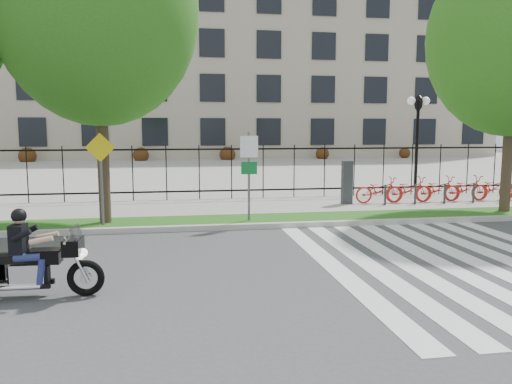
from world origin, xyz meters
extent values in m
plane|color=#3E3E40|center=(0.00, 0.00, 0.00)|extent=(120.00, 120.00, 0.00)
cube|color=#ABA8A1|center=(0.00, 4.10, 0.07)|extent=(60.00, 0.20, 0.15)
cube|color=#194912|center=(0.00, 4.95, 0.07)|extent=(60.00, 1.50, 0.15)
cube|color=gray|center=(0.00, 7.45, 0.07)|extent=(60.00, 3.50, 0.15)
cube|color=gray|center=(0.00, 25.00, 0.05)|extent=(80.00, 34.00, 0.10)
cube|color=gray|center=(0.00, 45.00, 10.00)|extent=(60.00, 20.00, 20.00)
cylinder|color=black|center=(10.00, 12.00, 2.00)|extent=(0.14, 0.14, 4.00)
cylinder|color=black|center=(10.00, 12.00, 3.90)|extent=(0.06, 0.70, 0.70)
sphere|color=white|center=(9.65, 12.00, 4.00)|extent=(0.36, 0.36, 0.36)
sphere|color=white|center=(10.35, 12.00, 4.00)|extent=(0.36, 0.36, 0.36)
cylinder|color=#3A2820|center=(-2.83, 4.95, 2.21)|extent=(0.32, 0.32, 4.13)
ellipsoid|color=#1B5D15|center=(-2.83, 4.95, 5.89)|extent=(5.36, 5.36, 6.17)
cylinder|color=#3A2820|center=(9.46, 4.95, 2.04)|extent=(0.32, 0.32, 3.79)
cube|color=#2D2D33|center=(5.00, 7.20, 0.90)|extent=(0.35, 0.25, 1.50)
imported|color=red|center=(6.20, 7.20, 0.61)|extent=(1.75, 0.61, 0.92)
cylinder|color=#2D2D33|center=(6.20, 6.70, 0.50)|extent=(0.08, 0.08, 0.70)
imported|color=red|center=(7.30, 7.20, 0.61)|extent=(1.75, 0.61, 0.92)
cylinder|color=#2D2D33|center=(7.30, 6.70, 0.50)|extent=(0.08, 0.08, 0.70)
imported|color=red|center=(8.40, 7.20, 0.61)|extent=(1.75, 0.61, 0.92)
cylinder|color=#2D2D33|center=(8.40, 6.70, 0.50)|extent=(0.08, 0.08, 0.70)
imported|color=red|center=(9.50, 7.20, 0.61)|extent=(1.75, 0.61, 0.92)
cylinder|color=#2D2D33|center=(9.50, 6.70, 0.50)|extent=(0.08, 0.08, 0.70)
imported|color=red|center=(10.60, 7.20, 0.61)|extent=(1.75, 0.61, 0.92)
cylinder|color=#2D2D33|center=(10.60, 6.70, 0.50)|extent=(0.08, 0.08, 0.70)
cylinder|color=#59595B|center=(1.17, 4.60, 1.40)|extent=(0.07, 0.07, 2.50)
cube|color=white|center=(1.17, 4.56, 2.25)|extent=(0.50, 0.03, 0.60)
cube|color=#0C6626|center=(1.17, 4.56, 1.65)|extent=(0.45, 0.03, 0.35)
cylinder|color=#59595B|center=(-2.85, 4.60, 1.35)|extent=(0.07, 0.07, 2.40)
cube|color=yellow|center=(-2.85, 4.56, 2.25)|extent=(0.78, 0.03, 0.78)
torus|color=black|center=(-2.38, -0.94, 0.30)|extent=(0.61, 0.14, 0.61)
cube|color=black|center=(-2.56, -0.93, 0.84)|extent=(0.28, 0.50, 0.27)
cube|color=#26262B|center=(-2.50, -0.94, 1.04)|extent=(0.15, 0.45, 0.27)
cube|color=silver|center=(-3.27, -0.91, 0.40)|extent=(0.54, 0.32, 0.35)
cube|color=black|center=(-3.00, -0.92, 0.69)|extent=(0.50, 0.32, 0.23)
cube|color=black|center=(-3.57, -0.90, 0.67)|extent=(0.63, 0.34, 0.12)
cube|color=black|center=(-3.40, -0.90, 0.99)|extent=(0.22, 0.36, 0.46)
sphere|color=tan|center=(-3.37, -0.90, 1.33)|extent=(0.20, 0.20, 0.20)
sphere|color=black|center=(-3.37, -0.90, 1.36)|extent=(0.24, 0.24, 0.24)
camera|label=1|loc=(-0.90, -9.26, 2.74)|focal=35.00mm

